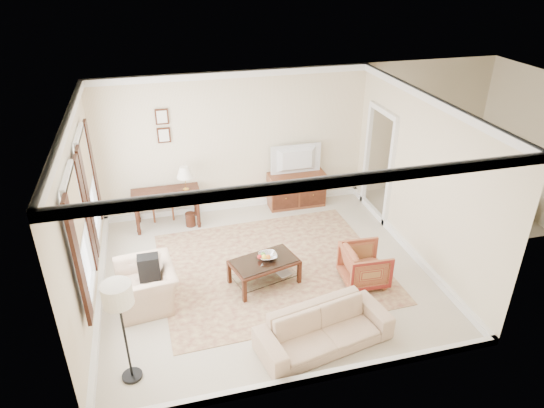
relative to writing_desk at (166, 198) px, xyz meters
name	(u,v)px	position (x,y,z in m)	size (l,w,h in m)	color
room_shell	(264,136)	(1.49, -2.07, 1.86)	(5.51, 5.01, 2.91)	beige
annex_bedroom	(459,196)	(5.98, -0.92, -0.27)	(3.00, 2.70, 2.90)	beige
window_front	(79,237)	(-1.21, -2.77, 0.94)	(0.12, 1.56, 1.80)	#CCB284
window_rear	(88,186)	(-1.21, -1.17, 0.94)	(0.12, 1.56, 1.80)	#CCB284
doorway	(378,166)	(4.20, -0.57, 0.46)	(0.10, 1.12, 2.25)	white
rug	(272,267)	(1.64, -1.95, -0.61)	(3.79, 3.24, 0.01)	maroon
writing_desk	(166,198)	(0.00, 0.00, 0.00)	(1.32, 0.66, 0.72)	#441F13
desk_chair	(161,194)	(-0.08, 0.35, -0.09)	(0.45, 0.45, 1.05)	brown
desk_lamp	(185,179)	(0.40, 0.00, 0.36)	(0.32, 0.32, 0.50)	silver
framed_prints	(163,126)	(0.10, 0.40, 1.33)	(0.25, 0.04, 0.68)	#441F13
sideboard	(296,190)	(2.73, 0.17, -0.24)	(1.20, 0.46, 0.74)	brown
tv	(298,152)	(2.73, 0.15, 0.64)	(1.02, 0.59, 0.13)	black
coffee_table	(264,266)	(1.41, -2.35, -0.27)	(1.19, 0.88, 0.45)	#441F13
fruit_bowl	(268,256)	(1.48, -2.31, -0.11)	(0.42, 0.42, 0.10)	silver
book_a	(254,272)	(1.25, -2.27, -0.43)	(0.28, 0.04, 0.38)	brown
book_b	(277,274)	(1.61, -2.39, -0.44)	(0.28, 0.03, 0.38)	brown
striped_armchair	(365,264)	(3.01, -2.74, -0.25)	(0.70, 0.66, 0.72)	maroon
club_armchair	(146,280)	(-0.47, -2.39, -0.18)	(1.00, 0.65, 0.87)	tan
backpack	(149,265)	(-0.40, -2.35, 0.07)	(0.32, 0.22, 0.40)	black
sofa	(324,324)	(1.88, -3.93, -0.24)	(1.89, 0.55, 0.74)	tan
floor_lamp	(118,302)	(-0.73, -3.87, 0.63)	(0.37, 0.37, 1.49)	black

